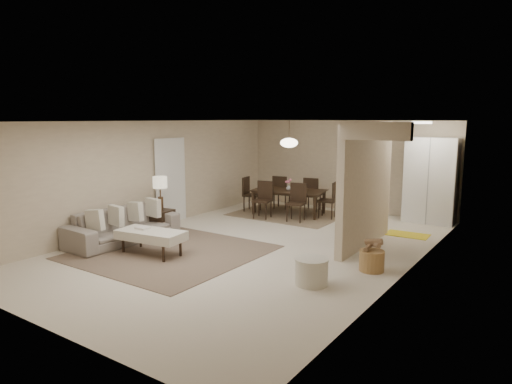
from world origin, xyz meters
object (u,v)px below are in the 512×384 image
Objects in this scene: side_table at (161,221)px; round_pouf at (312,271)px; wicker_basket at (372,261)px; pantry_cabinet at (431,181)px; dining_table at (288,202)px; ottoman_bench at (151,235)px; sofa at (123,226)px.

side_table is 0.97× the size of round_pouf.
pantry_cabinet is at bearing 91.79° from wicker_basket.
side_table is 4.89m from wicker_basket.
round_pouf is 5.20m from dining_table.
dining_table reaches higher than round_pouf.
ottoman_bench is at bearing -174.37° from round_pouf.
ottoman_bench is (1.16, -0.30, 0.03)m from sofa.
ottoman_bench is 3.25m from round_pouf.
sofa reaches higher than ottoman_bench.
ottoman_bench is 0.73× the size of dining_table.
pantry_cabinet is 3.61m from dining_table.
pantry_cabinet is at bearing 85.67° from round_pouf.
sofa is 4.60× the size of side_table.
ottoman_bench is 2.60× the size of round_pouf.
ottoman_bench is (-3.64, -5.76, -0.67)m from pantry_cabinet.
ottoman_bench reaches higher than round_pouf.
wicker_basket is (0.13, -4.30, -0.87)m from pantry_cabinet.
sofa is 4.46× the size of round_pouf.
pantry_cabinet reaches higher than sofa.
round_pouf is at bearing -13.05° from side_table.
dining_table reaches higher than wicker_basket.
wicker_basket is (4.93, 1.16, -0.17)m from sofa.
wicker_basket is at bearing 1.58° from side_table.
pantry_cabinet is 4.39m from wicker_basket.
pantry_cabinet is 3.96× the size of round_pouf.
round_pouf is (4.39, 0.02, -0.14)m from sofa.
sofa is at bearing -179.75° from round_pouf.
side_table is 4.45m from round_pouf.
sofa reaches higher than wicker_basket.
side_table is at bearing 166.95° from round_pouf.
side_table is at bearing -123.54° from dining_table.
ottoman_bench is 1.73m from side_table.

